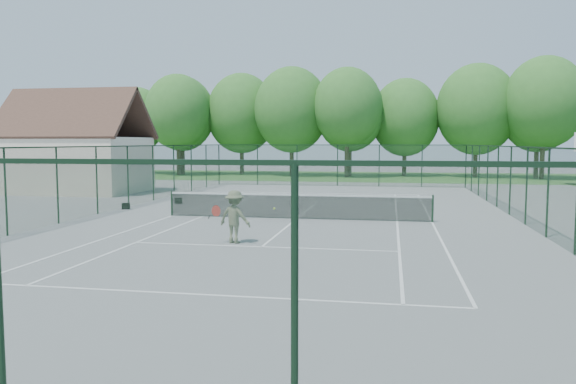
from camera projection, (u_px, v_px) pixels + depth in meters
The scene contains 10 objects.
ground at pixel (297, 219), 23.38m from camera, with size 140.00×140.00×0.00m, color gray.
grass_far at pixel (349, 176), 52.77m from camera, with size 80.00×16.00×0.01m, color #3E782F.
court_lines at pixel (297, 219), 23.38m from camera, with size 11.05×23.85×0.01m.
tennis_net at pixel (297, 205), 23.33m from camera, with size 11.08×0.08×1.10m.
fence_enclosure at pixel (297, 182), 23.24m from camera, with size 18.05×36.05×3.02m.
utility_building at pixel (76, 143), 35.78m from camera, with size 8.60×6.27×6.63m.
tree_line_far at pixel (350, 112), 52.24m from camera, with size 39.40×6.40×9.70m.
sports_bag_a at pixel (126, 206), 26.76m from camera, with size 0.38×0.23×0.30m, color black.
sports_bag_b at pixel (178, 201), 29.16m from camera, with size 0.39×0.24×0.30m, color black.
tennis_player at pixel (235, 217), 17.70m from camera, with size 2.10×0.92×1.67m.
Camera 1 is at (3.83, -22.87, 3.18)m, focal length 35.00 mm.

